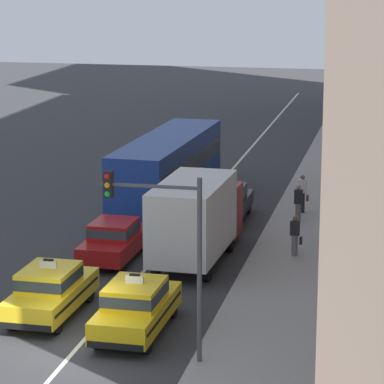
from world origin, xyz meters
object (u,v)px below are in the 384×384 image
at_px(sedan_right_third, 227,202).
at_px(bus_left_third, 168,166).
at_px(pedestrian_mid_block, 302,194).
at_px(pedestrian_by_storefront, 295,236).
at_px(box_truck_right_second, 197,216).
at_px(sedan_left_second, 114,239).
at_px(taxi_right_nearest, 136,306).
at_px(taxi_left_nearest, 50,290).
at_px(pedestrian_near_crosswalk, 298,203).
at_px(traffic_light_pole, 166,235).

bearing_deg(sedan_right_third, bus_left_third, 143.40).
height_order(pedestrian_mid_block, pedestrian_by_storefront, pedestrian_mid_block).
bearing_deg(box_truck_right_second, pedestrian_by_storefront, 15.43).
bearing_deg(box_truck_right_second, bus_left_third, 110.49).
bearing_deg(sedan_left_second, sedan_right_third, 65.67).
relative_size(taxi_right_nearest, sedan_right_third, 1.06).
bearing_deg(pedestrian_by_storefront, pedestrian_mid_block, 93.73).
distance_m(sedan_left_second, sedan_right_third, 7.60).
relative_size(taxi_left_nearest, pedestrian_by_storefront, 2.91).
bearing_deg(sedan_right_third, pedestrian_near_crosswalk, -0.73).
distance_m(bus_left_third, taxi_right_nearest, 16.98).
bearing_deg(pedestrian_mid_block, taxi_right_nearest, -102.33).
relative_size(taxi_right_nearest, box_truck_right_second, 0.65).
bearing_deg(traffic_light_pole, sedan_right_third, 94.21).
xyz_separation_m(pedestrian_mid_block, traffic_light_pole, (-1.98, -17.94, 2.81)).
relative_size(bus_left_third, box_truck_right_second, 1.61).
bearing_deg(taxi_left_nearest, box_truck_right_second, 64.24).
relative_size(bus_left_third, sedan_right_third, 2.62).
xyz_separation_m(taxi_right_nearest, pedestrian_mid_block, (3.46, 15.82, 0.14)).
height_order(taxi_right_nearest, pedestrian_mid_block, taxi_right_nearest).
bearing_deg(taxi_right_nearest, box_truck_right_second, 88.11).
bearing_deg(pedestrian_by_storefront, pedestrian_near_crosswalk, 94.96).
bearing_deg(pedestrian_near_crosswalk, taxi_left_nearest, -116.31).
xyz_separation_m(taxi_right_nearest, box_truck_right_second, (0.26, 7.94, 0.90)).
relative_size(box_truck_right_second, sedan_right_third, 1.63).
bearing_deg(pedestrian_mid_block, taxi_left_nearest, -113.84).
bearing_deg(taxi_left_nearest, taxi_right_nearest, -16.51).
xyz_separation_m(bus_left_third, pedestrian_near_crosswalk, (6.45, -2.47, -0.85)).
bearing_deg(sedan_right_third, pedestrian_mid_block, 26.16).
distance_m(sedan_left_second, traffic_light_pole, 10.82).
relative_size(sedan_left_second, sedan_right_third, 1.00).
relative_size(box_truck_right_second, pedestrian_near_crosswalk, 4.37).
distance_m(sedan_right_third, traffic_light_pole, 16.69).
height_order(sedan_left_second, pedestrian_near_crosswalk, pedestrian_near_crosswalk).
bearing_deg(traffic_light_pole, taxi_right_nearest, 124.76).
xyz_separation_m(sedan_left_second, taxi_right_nearest, (2.86, -7.33, 0.03)).
relative_size(box_truck_right_second, pedestrian_by_storefront, 4.46).
xyz_separation_m(sedan_left_second, pedestrian_near_crosswalk, (6.31, 6.88, 0.12)).
bearing_deg(taxi_left_nearest, sedan_right_third, 75.72).
bearing_deg(sedan_left_second, traffic_light_pole, -65.35).
bearing_deg(traffic_light_pole, box_truck_right_second, 96.87).
height_order(sedan_left_second, traffic_light_pole, traffic_light_pole).
bearing_deg(pedestrian_near_crosswalk, pedestrian_mid_block, 89.67).
bearing_deg(pedestrian_mid_block, sedan_right_third, -153.84).
relative_size(pedestrian_near_crosswalk, pedestrian_by_storefront, 1.02).
distance_m(sedan_left_second, pedestrian_near_crosswalk, 9.34).
xyz_separation_m(box_truck_right_second, pedestrian_near_crosswalk, (3.18, 6.27, -0.81)).
relative_size(pedestrian_by_storefront, traffic_light_pole, 0.28).
relative_size(taxi_right_nearest, pedestrian_mid_block, 2.66).
bearing_deg(sedan_left_second, box_truck_right_second, 11.14).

